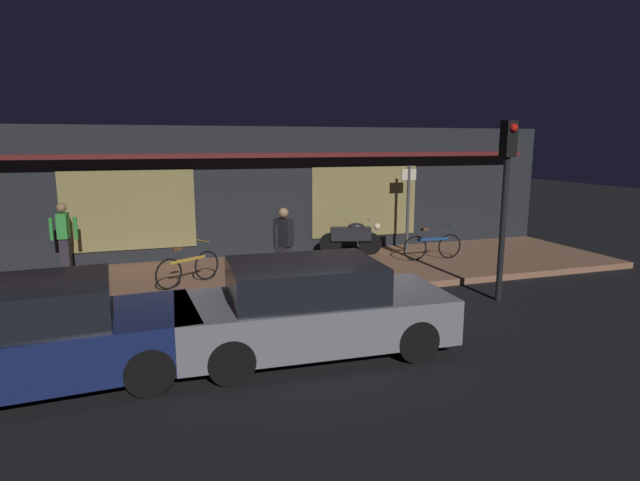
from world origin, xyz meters
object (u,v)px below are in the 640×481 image
Objects in this scene: bicycle_parked at (188,268)px; sign_post at (408,203)px; person_bystander at (284,244)px; person_photographer at (64,237)px; parked_car_far at (30,337)px; motorcycle at (352,237)px; traffic_light_pole at (506,179)px; bicycle_extra at (432,246)px; parked_car_across at (311,308)px.

sign_post is at bearing 16.21° from bicycle_parked.
person_bystander is at bearing -17.40° from bicycle_parked.
person_photographer is 5.88m from parked_car_far.
traffic_light_pole is (1.46, -4.41, 1.83)m from motorcycle.
parked_car_far is (-2.28, -4.00, 0.20)m from bicycle_parked.
bicycle_parked is 6.55m from sign_post.
sign_post is at bearing -0.35° from person_photographer.
person_bystander reaches higher than bicycle_parked.
parked_car_far is at bearing -170.94° from traffic_light_pole.
sign_post is (6.21, 1.81, 1.00)m from bicycle_parked.
person_bystander is 0.40× the size of parked_car_far.
person_photographer reaches higher than bicycle_extra.
motorcycle is 1.93m from sign_post.
parked_car_far is at bearing -86.56° from person_photographer.
bicycle_extra is 3.75m from traffic_light_pole.
traffic_light_pole reaches higher than motorcycle.
parked_car_far is (-8.50, -5.81, -0.81)m from sign_post.
sign_post is at bearing 51.14° from parked_car_across.
bicycle_parked is at bearing -158.99° from motorcycle.
bicycle_parked is at bearing -163.79° from sign_post.
person_photographer is 7.20m from parked_car_across.
sign_post is (4.24, 2.42, 0.48)m from person_bystander.
traffic_light_pole is (-0.31, -3.18, 1.97)m from bicycle_extra.
motorcycle is 7.13m from person_photographer.
person_bystander is 4.71m from traffic_light_pole.
parked_car_across reaches higher than bicycle_parked.
person_photographer is at bearing 144.81° from bicycle_parked.
traffic_light_pole reaches higher than parked_car_far.
bicycle_parked is 4.61m from parked_car_far.
bicycle_extra is at bearing 14.46° from person_bystander.
bicycle_extra is 0.69× the size of sign_post.
traffic_light_pole is 8.53m from parked_car_far.
traffic_light_pole is at bearing 9.06° from parked_car_far.
sign_post reaches higher than person_bystander.
parked_car_far is at bearing -119.71° from bicycle_parked.
bicycle_extra is 0.39× the size of parked_car_far.
bicycle_parked is 0.85× the size of person_photographer.
parked_car_far reaches higher than motorcycle.
sign_post reaches higher than parked_car_far.
sign_post is at bearing 34.36° from parked_car_far.
bicycle_extra is 0.99× the size of person_bystander.
bicycle_extra is 0.46× the size of traffic_light_pole.
parked_car_across is at bearing 0.05° from parked_car_far.
parked_car_across is at bearing -163.49° from traffic_light_pole.
traffic_light_pole reaches higher than person_photographer.
parked_car_far is (-6.77, -5.73, 0.06)m from motorcycle.
person_bystander is at bearing -150.22° from sign_post.
person_bystander reaches higher than bicycle_extra.
bicycle_parked is at bearing -35.19° from person_photographer.
bicycle_parked is at bearing 162.60° from person_bystander.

